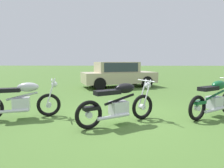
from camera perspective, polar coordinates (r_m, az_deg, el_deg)
ground_plane at (r=5.06m, az=3.02°, el=-10.24°), size 120.00×120.00×0.00m
motorcycle_silver at (r=5.52m, az=-25.05°, el=-4.33°), size 1.92×0.95×1.02m
motorcycle_black at (r=4.59m, az=2.03°, el=-5.75°), size 1.83×1.33×1.02m
motorcycle_green at (r=5.86m, az=27.88°, el=-3.79°), size 1.74×1.34×1.02m
car_beige at (r=11.11m, az=1.72°, el=3.21°), size 4.47×3.10×1.43m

